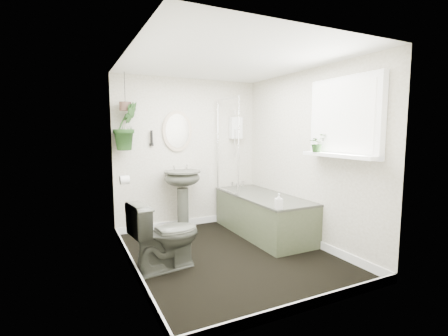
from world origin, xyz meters
name	(u,v)px	position (x,y,z in m)	size (l,w,h in m)	color
floor	(229,255)	(0.00, 0.00, -0.01)	(2.30, 2.80, 0.02)	black
ceiling	(230,60)	(0.00, 0.00, 2.31)	(2.30, 2.80, 0.02)	white
wall_back	(189,153)	(0.00, 1.41, 1.15)	(2.30, 0.02, 2.30)	silver
wall_front	(310,176)	(0.00, -1.41, 1.15)	(2.30, 0.02, 2.30)	silver
wall_left	(129,166)	(-1.16, 0.00, 1.15)	(0.02, 2.80, 2.30)	silver
wall_right	(307,157)	(1.16, 0.00, 1.15)	(0.02, 2.80, 2.30)	silver
skirting	(229,251)	(0.00, 0.00, 0.05)	(2.30, 2.80, 0.10)	white
bathtub	(263,214)	(0.80, 0.50, 0.29)	(0.72, 1.72, 0.58)	#3D4036
bath_screen	(227,146)	(0.47, 0.99, 1.28)	(0.04, 0.72, 1.40)	silver
shower_box	(236,128)	(0.80, 1.34, 1.55)	(0.20, 0.10, 0.35)	white
oval_mirror	(177,131)	(-0.19, 1.37, 1.50)	(0.46, 0.03, 0.62)	#C8B294
wall_sconce	(152,138)	(-0.59, 1.36, 1.40)	(0.04, 0.04, 0.22)	black
toilet_roll_holder	(125,180)	(-1.10, 0.70, 0.90)	(0.11, 0.11, 0.11)	white
window_recess	(345,118)	(1.09, -0.70, 1.65)	(0.08, 1.00, 0.90)	white
window_sill	(339,155)	(1.02, -0.70, 1.23)	(0.18, 1.00, 0.04)	white
window_blinds	(342,118)	(1.04, -0.70, 1.65)	(0.01, 0.86, 0.76)	white
toilet	(166,235)	(-0.81, -0.05, 0.38)	(0.43, 0.75, 0.76)	#3D4036
pedestal_sink	(183,201)	(-0.19, 1.17, 0.46)	(0.54, 0.46, 0.92)	#3D4036
sill_plant	(317,143)	(0.97, -0.40, 1.36)	(0.20, 0.17, 0.22)	black
hanging_plant	(126,126)	(-0.97, 1.25, 1.57)	(0.36, 0.29, 0.66)	black
soap_bottle	(279,201)	(0.51, -0.29, 0.67)	(0.08, 0.09, 0.19)	black
hanging_pot	(125,106)	(-0.97, 1.25, 1.84)	(0.16, 0.16, 0.12)	brown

